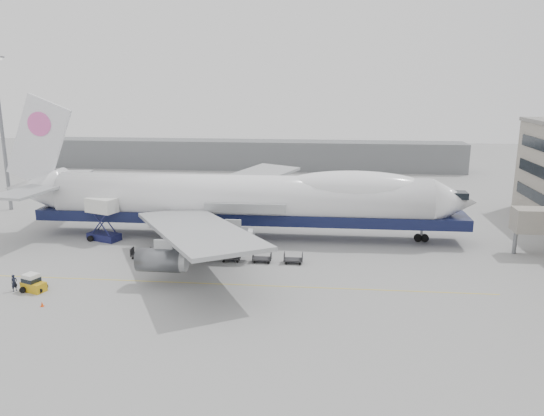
# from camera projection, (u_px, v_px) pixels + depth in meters

# --- Properties ---
(ground) EXTENTS (260.00, 260.00, 0.00)m
(ground) POSITION_uv_depth(u_px,v_px,m) (227.00, 265.00, 63.90)
(ground) COLOR gray
(ground) RESTS_ON ground
(apron_line) EXTENTS (60.00, 0.15, 0.01)m
(apron_line) POSITION_uv_depth(u_px,v_px,m) (217.00, 284.00, 58.10)
(apron_line) COLOR gold
(apron_line) RESTS_ON ground
(hangar) EXTENTS (110.00, 8.00, 7.00)m
(hangar) POSITION_uv_depth(u_px,v_px,m) (238.00, 155.00, 131.68)
(hangar) COLOR slate
(hangar) RESTS_ON ground
(floodlight_mast) EXTENTS (2.40, 2.40, 25.43)m
(floodlight_mast) POSITION_uv_depth(u_px,v_px,m) (1.00, 126.00, 87.72)
(floodlight_mast) COLOR slate
(floodlight_mast) RESTS_ON ground
(airliner) EXTENTS (67.00, 55.30, 19.98)m
(airliner) POSITION_uv_depth(u_px,v_px,m) (246.00, 198.00, 74.10)
(airliner) COLOR white
(airliner) RESTS_ON ground
(catering_truck) EXTENTS (4.95, 4.12, 5.99)m
(catering_truck) POSITION_uv_depth(u_px,v_px,m) (103.00, 216.00, 73.13)
(catering_truck) COLOR #171A47
(catering_truck) RESTS_ON ground
(baggage_tug) EXTENTS (2.86, 2.16, 1.86)m
(baggage_tug) POSITION_uv_depth(u_px,v_px,m) (33.00, 283.00, 56.04)
(baggage_tug) COLOR #C09212
(baggage_tug) RESTS_ON ground
(ground_worker) EXTENTS (0.71, 0.79, 1.82)m
(ground_worker) POSITION_uv_depth(u_px,v_px,m) (14.00, 283.00, 55.97)
(ground_worker) COLOR black
(ground_worker) RESTS_ON ground
(traffic_cone) EXTENTS (0.34, 0.34, 0.50)m
(traffic_cone) POSITION_uv_depth(u_px,v_px,m) (42.00, 304.00, 52.31)
(traffic_cone) COLOR #F3460C
(traffic_cone) RESTS_ON ground
(dolly_0) EXTENTS (2.30, 1.35, 1.30)m
(dolly_0) POSITION_uv_depth(u_px,v_px,m) (141.00, 254.00, 66.32)
(dolly_0) COLOR #2D2D30
(dolly_0) RESTS_ON ground
(dolly_1) EXTENTS (2.30, 1.35, 1.30)m
(dolly_1) POSITION_uv_depth(u_px,v_px,m) (171.00, 255.00, 65.95)
(dolly_1) COLOR #2D2D30
(dolly_1) RESTS_ON ground
(dolly_2) EXTENTS (2.30, 1.35, 1.30)m
(dolly_2) POSITION_uv_depth(u_px,v_px,m) (201.00, 256.00, 65.58)
(dolly_2) COLOR #2D2D30
(dolly_2) RESTS_ON ground
(dolly_3) EXTENTS (2.30, 1.35, 1.30)m
(dolly_3) POSITION_uv_depth(u_px,v_px,m) (231.00, 257.00, 65.22)
(dolly_3) COLOR #2D2D30
(dolly_3) RESTS_ON ground
(dolly_4) EXTENTS (2.30, 1.35, 1.30)m
(dolly_4) POSITION_uv_depth(u_px,v_px,m) (262.00, 258.00, 64.85)
(dolly_4) COLOR #2D2D30
(dolly_4) RESTS_ON ground
(dolly_5) EXTENTS (2.30, 1.35, 1.30)m
(dolly_5) POSITION_uv_depth(u_px,v_px,m) (293.00, 259.00, 64.48)
(dolly_5) COLOR #2D2D30
(dolly_5) RESTS_ON ground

